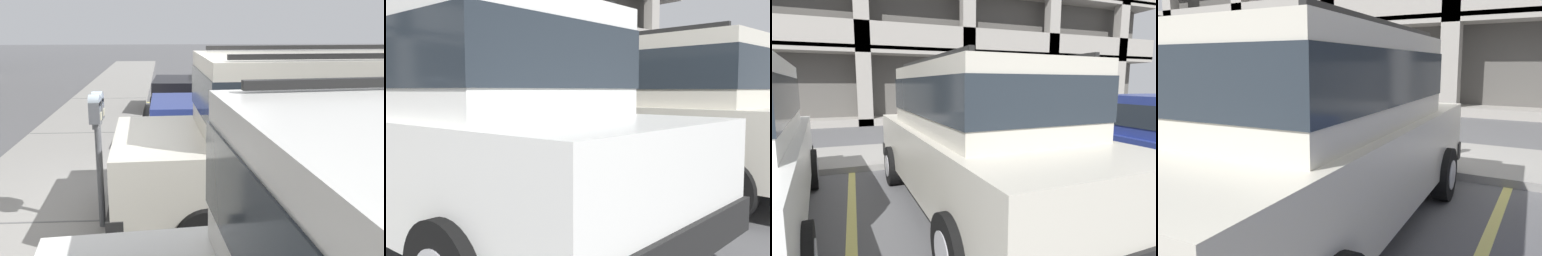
# 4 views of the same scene
# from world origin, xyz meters

# --- Properties ---
(ground_plane) EXTENTS (80.00, 80.00, 0.10)m
(ground_plane) POSITION_xyz_m (0.00, 0.00, -0.05)
(ground_plane) COLOR #565659
(sidewalk) EXTENTS (40.00, 2.20, 0.12)m
(sidewalk) POSITION_xyz_m (0.00, 1.30, 0.06)
(sidewalk) COLOR gray
(sidewalk) RESTS_ON ground_plane
(parking_stall_lines) EXTENTS (12.77, 4.80, 0.01)m
(parking_stall_lines) POSITION_xyz_m (1.58, -1.40, 0.00)
(parking_stall_lines) COLOR #DBD16B
(parking_stall_lines) RESTS_ON ground_plane
(silver_suv) EXTENTS (2.17, 4.86, 2.03)m
(silver_suv) POSITION_xyz_m (0.07, -2.18, 1.09)
(silver_suv) COLOR beige
(silver_suv) RESTS_ON ground_plane
(parking_meter_near) EXTENTS (0.35, 0.12, 1.49)m
(parking_meter_near) POSITION_xyz_m (-0.12, 0.35, 1.23)
(parking_meter_near) COLOR #595B60
(parking_meter_near) RESTS_ON sidewalk
(fire_hydrant) EXTENTS (0.30, 0.30, 0.70)m
(fire_hydrant) POSITION_xyz_m (-3.75, 0.65, 0.46)
(fire_hydrant) COLOR red
(fire_hydrant) RESTS_ON sidewalk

